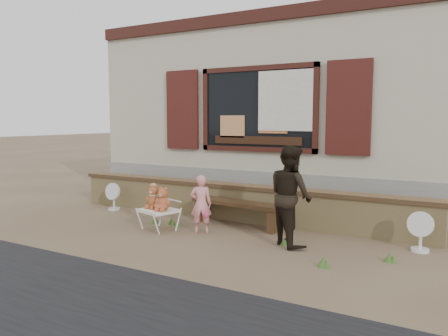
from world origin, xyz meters
The scene contains 12 objects.
ground centered at (0.00, 0.00, 0.00)m, with size 80.00×80.00×0.00m, color brown.
shopfront centered at (0.00, 4.49, 2.00)m, with size 8.04×5.13×4.00m.
brick_wall centered at (0.00, 1.00, 0.34)m, with size 7.10×0.36×0.67m.
bench centered at (0.25, 0.60, 0.32)m, with size 1.73×0.54×0.44m.
folding_chair centered at (-0.75, -0.29, 0.32)m, with size 0.70×0.65×0.35m.
teddy_bear_left centered at (-0.89, -0.25, 0.56)m, with size 0.30×0.26×0.41m, color brown, non-canonical shape.
teddy_bear_right centered at (-0.62, -0.33, 0.55)m, with size 0.29×0.25×0.40m, color brown, non-canonical shape.
child centered at (-0.04, -0.09, 0.48)m, with size 0.35×0.23×0.95m, color pink.
adult centered at (1.48, -0.04, 0.74)m, with size 0.72×0.56×1.48m, color black.
fan_left centered at (-2.56, 0.56, 0.28)m, with size 0.35×0.24×0.56m.
fan_right centered at (3.19, 0.54, 0.29)m, with size 0.37×0.24×0.58m.
grass_tufts centered at (0.81, -0.17, 0.06)m, with size 4.13×1.04×0.14m.
Camera 1 is at (3.71, -6.00, 1.84)m, focal length 35.00 mm.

